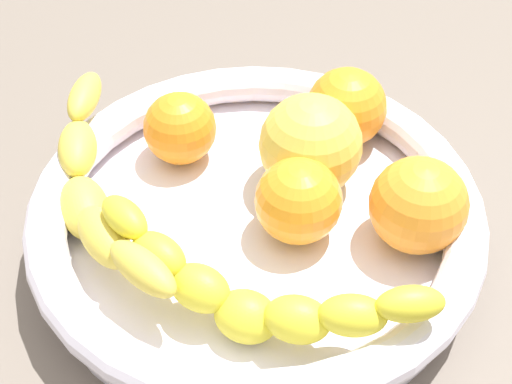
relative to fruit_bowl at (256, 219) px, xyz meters
The scene contains 9 objects.
kitchen_counter 4.24cm from the fruit_bowl, ahead, with size 120.00×120.00×3.00cm, color #685E54.
fruit_bowl is the anchor object (origin of this frame).
banana_draped_left 8.85cm from the fruit_bowl, 86.82° to the left, with size 20.72×10.46×5.66cm.
banana_draped_right 11.29cm from the fruit_bowl, ahead, with size 10.34×22.19×5.07cm.
orange_front 9.29cm from the fruit_bowl, 51.95° to the right, with size 5.45×5.45×5.45cm, color orange.
orange_mid_left 3.95cm from the fruit_bowl, 163.28° to the left, with size 5.90×5.90×5.90cm, color orange.
orange_mid_right 11.70cm from the fruit_bowl, 128.30° to the right, with size 6.11×6.11×6.11cm, color orange.
orange_rear 11.14cm from the fruit_bowl, behind, with size 6.52×6.52×6.52cm, color orange.
apple_yellow 6.51cm from the fruit_bowl, 134.69° to the right, with size 7.36×7.36×7.36cm, color #E3C348.
Camera 1 is at (0.61, 34.01, 42.57)cm, focal length 50.41 mm.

